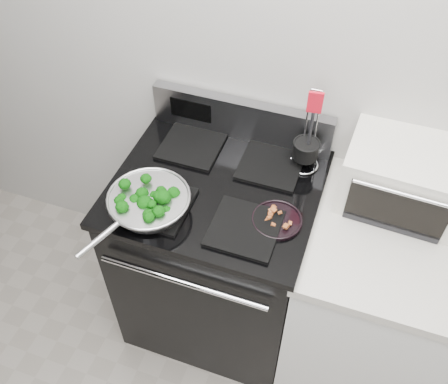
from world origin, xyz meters
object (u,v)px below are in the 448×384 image
at_px(skillet, 149,202).
at_px(utensil_holder, 305,153).
at_px(bacon_plate, 277,218).
at_px(gas_range, 218,254).
at_px(toaster_oven, 404,177).

relative_size(skillet, utensil_holder, 1.27).
bearing_deg(utensil_holder, skillet, -145.61).
bearing_deg(bacon_plate, gas_range, 159.66).
height_order(skillet, toaster_oven, toaster_oven).
xyz_separation_m(gas_range, utensil_holder, (0.29, 0.21, 0.53)).
bearing_deg(utensil_holder, bacon_plate, -101.74).
bearing_deg(toaster_oven, gas_range, -162.03).
distance_m(utensil_holder, toaster_oven, 0.37).
relative_size(gas_range, skillet, 2.43).
xyz_separation_m(skillet, utensil_holder, (0.47, 0.42, 0.02)).
xyz_separation_m(gas_range, skillet, (-0.18, -0.21, 0.51)).
bearing_deg(skillet, gas_range, 68.52).
bearing_deg(skillet, utensil_holder, 61.33).
distance_m(gas_range, bacon_plate, 0.56).
height_order(gas_range, toaster_oven, toaster_oven).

